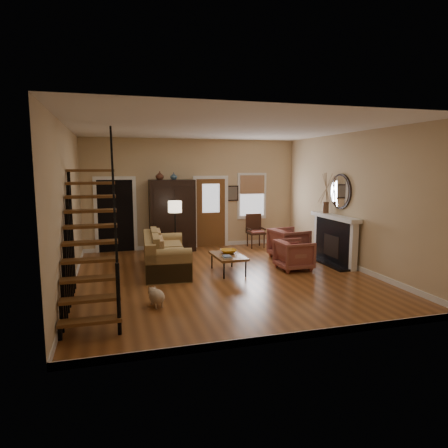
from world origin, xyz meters
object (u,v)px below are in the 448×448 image
object	(u,v)px
coffee_table	(228,264)
floor_lamp	(175,230)
armoire	(172,216)
side_chair	(256,231)
armchair_right	(289,243)
armchair_left	(294,255)
sofa	(166,253)

from	to	relation	value
coffee_table	floor_lamp	size ratio (longest dim) A/B	0.70
armoire	side_chair	bearing A→B (deg)	-4.48
floor_lamp	armoire	bearing A→B (deg)	85.30
coffee_table	armoire	bearing A→B (deg)	107.33
side_chair	armchair_right	bearing A→B (deg)	-78.32
armchair_left	floor_lamp	xyz separation A→B (m)	(-2.59, 1.84, 0.43)
sofa	armchair_left	world-z (taller)	sofa
sofa	floor_lamp	bearing A→B (deg)	73.45
armchair_right	side_chair	xyz separation A→B (m)	(-0.34, 1.65, 0.10)
floor_lamp	side_chair	xyz separation A→B (m)	(2.64, 0.95, -0.28)
coffee_table	sofa	bearing A→B (deg)	158.22
armchair_left	side_chair	world-z (taller)	side_chair
armchair_left	side_chair	xyz separation A→B (m)	(0.05, 2.79, 0.15)
sofa	floor_lamp	xyz separation A→B (m)	(0.42, 1.12, 0.36)
armchair_left	armchair_right	bearing A→B (deg)	-20.72
armoire	side_chair	distance (m)	2.61
armchair_right	side_chair	distance (m)	1.69
armoire	armchair_left	distance (m)	3.96
armoire	coffee_table	size ratio (longest dim) A/B	1.89
coffee_table	armchair_left	size ratio (longest dim) A/B	1.40
sofa	armchair_left	bearing A→B (deg)	-9.59
coffee_table	armchair_right	bearing A→B (deg)	25.77
coffee_table	armchair_right	size ratio (longest dim) A/B	1.23
armoire	sofa	size ratio (longest dim) A/B	0.92
armoire	coffee_table	bearing A→B (deg)	-72.67
sofa	side_chair	world-z (taller)	side_chair
armoire	sofa	xyz separation A→B (m)	(-0.51, -2.27, -0.62)
side_chair	coffee_table	bearing A→B (deg)	-122.45
coffee_table	armchair_left	distance (m)	1.63
armoire	armchair_right	size ratio (longest dim) A/B	2.33
side_chair	armchair_left	bearing A→B (deg)	-91.03
armchair_left	armchair_right	xyz separation A→B (m)	(0.39, 1.13, 0.05)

